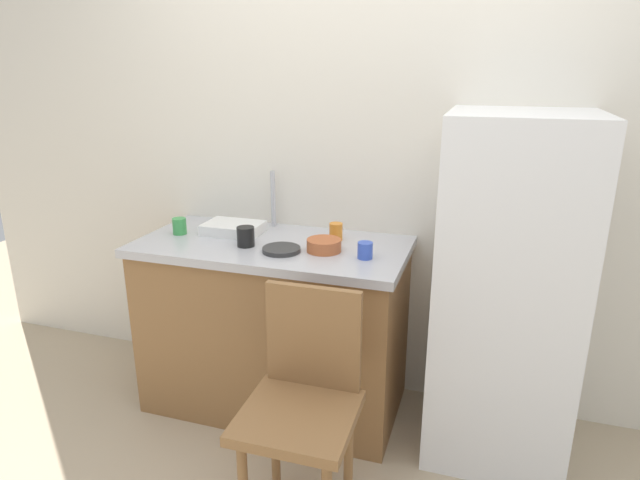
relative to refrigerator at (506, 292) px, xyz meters
The scene contains 13 objects.
back_wall 0.88m from the refrigerator, 151.75° to the left, with size 4.80×0.10×2.50m, color silver.
cabinet_base 1.10m from the refrigerator, behind, with size 1.22×0.60×0.82m, color olive.
countertop 1.06m from the refrigerator, behind, with size 1.26×0.64×0.04m, color #B7B7BC.
faucet 1.20m from the refrigerator, 168.08° to the left, with size 0.02×0.02×0.29m, color #B7B7BC.
refrigerator is the anchor object (origin of this frame).
chair 0.97m from the refrigerator, 135.96° to the right, with size 0.41×0.41×0.89m.
dish_tray 1.30m from the refrigerator, behind, with size 0.28×0.20×0.05m, color white.
terracotta_bowl 0.80m from the refrigerator, behind, with size 0.15×0.15×0.05m, color #B25B33.
hotplate 0.98m from the refrigerator, behind, with size 0.17×0.17×0.02m, color #2D2D2D.
cup_green 1.54m from the refrigerator, behind, with size 0.07×0.07×0.08m, color green.
cup_black 1.16m from the refrigerator, behind, with size 0.08×0.08×0.09m, color black.
cup_blue 0.62m from the refrigerator, behind, with size 0.07×0.07×0.07m, color blue.
cup_orange 0.80m from the refrigerator, behind, with size 0.06×0.06×0.08m, color orange.
Camera 1 is at (0.53, -1.56, 1.64)m, focal length 30.24 mm.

